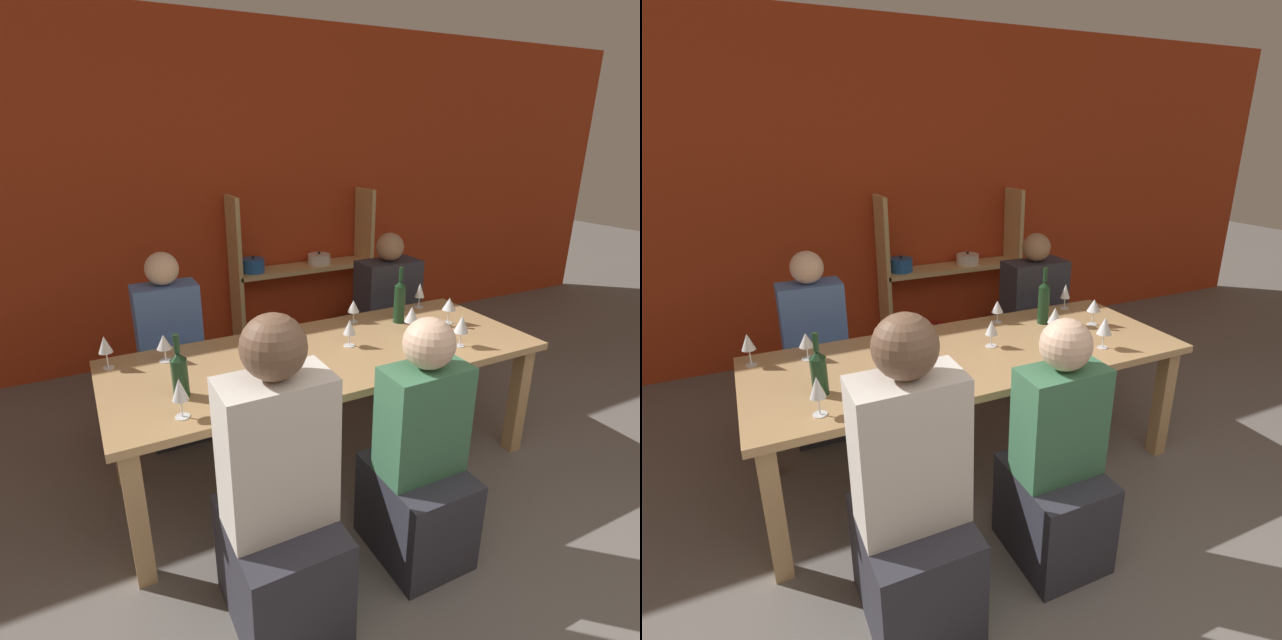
{
  "view_description": "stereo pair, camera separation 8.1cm",
  "coord_description": "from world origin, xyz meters",
  "views": [
    {
      "loc": [
        -1.21,
        -0.34,
        1.84
      ],
      "look_at": [
        -0.06,
        1.95,
        0.88
      ],
      "focal_mm": 28.0,
      "sensor_mm": 36.0,
      "label": 1
    },
    {
      "loc": [
        -1.14,
        -0.37,
        1.84
      ],
      "look_at": [
        -0.06,
        1.95,
        0.88
      ],
      "focal_mm": 28.0,
      "sensor_mm": 36.0,
      "label": 2
    }
  ],
  "objects": [
    {
      "name": "wine_glass_empty_a",
      "position": [
        0.08,
        1.87,
        0.83
      ],
      "size": [
        0.07,
        0.07,
        0.15
      ],
      "color": "white",
      "rests_on": "dining_table"
    },
    {
      "name": "person_near_b",
      "position": [
        0.0,
        1.1,
        0.43
      ],
      "size": [
        0.37,
        0.46,
        1.16
      ],
      "color": "#2D2D38",
      "rests_on": "ground_plane"
    },
    {
      "name": "wine_bottle_dark",
      "position": [
        -0.88,
        1.72,
        0.84
      ],
      "size": [
        0.07,
        0.07,
        0.3
      ],
      "color": "#19381E",
      "rests_on": "dining_table"
    },
    {
      "name": "wine_glass_red_b",
      "position": [
        0.3,
        2.19,
        0.82
      ],
      "size": [
        0.07,
        0.07,
        0.14
      ],
      "color": "white",
      "rests_on": "dining_table"
    },
    {
      "name": "person_far_a",
      "position": [
        0.85,
        2.63,
        0.42
      ],
      "size": [
        0.46,
        0.57,
        1.17
      ],
      "rotation": [
        0.0,
        0.0,
        3.14
      ],
      "color": "#2D2D38",
      "rests_on": "ground_plane"
    },
    {
      "name": "wine_glass_red_a",
      "position": [
        0.63,
        1.59,
        0.85
      ],
      "size": [
        0.08,
        0.08,
        0.18
      ],
      "color": "white",
      "rests_on": "dining_table"
    },
    {
      "name": "wine_bottle_green",
      "position": [
        0.55,
        2.06,
        0.87
      ],
      "size": [
        0.07,
        0.07,
        0.35
      ],
      "color": "#19381E",
      "rests_on": "dining_table"
    },
    {
      "name": "wine_glass_red_d",
      "position": [
        0.84,
        2.23,
        0.84
      ],
      "size": [
        0.06,
        0.06,
        0.17
      ],
      "color": "white",
      "rests_on": "dining_table"
    },
    {
      "name": "wine_glass_empty_b",
      "position": [
        -1.15,
        2.18,
        0.85
      ],
      "size": [
        0.07,
        0.07,
        0.17
      ],
      "color": "white",
      "rests_on": "dining_table"
    },
    {
      "name": "shelf_unit",
      "position": [
        0.59,
        3.63,
        0.47
      ],
      "size": [
        1.3,
        0.3,
        1.37
      ],
      "color": "tan",
      "rests_on": "ground_plane"
    },
    {
      "name": "cell_phone",
      "position": [
        -0.47,
        1.63,
        0.73
      ],
      "size": [
        0.14,
        0.16,
        0.01
      ],
      "color": "#1E2338",
      "rests_on": "dining_table"
    },
    {
      "name": "dining_table",
      "position": [
        -0.06,
        1.85,
        0.64
      ],
      "size": [
        2.34,
        0.91,
        0.73
      ],
      "color": "tan",
      "rests_on": "ground_plane"
    },
    {
      "name": "wall_back_red",
      "position": [
        0.0,
        3.83,
        1.35
      ],
      "size": [
        8.8,
        0.06,
        2.7
      ],
      "color": "#B23819",
      "rests_on": "ground_plane"
    },
    {
      "name": "person_far_b",
      "position": [
        -0.76,
        2.63,
        0.44
      ],
      "size": [
        0.38,
        0.48,
        1.19
      ],
      "rotation": [
        0.0,
        0.0,
        3.14
      ],
      "color": "#2D2D38",
      "rests_on": "ground_plane"
    },
    {
      "name": "wine_glass_red_c",
      "position": [
        0.81,
        1.91,
        0.85
      ],
      "size": [
        0.08,
        0.08,
        0.16
      ],
      "color": "white",
      "rests_on": "dining_table"
    },
    {
      "name": "wine_glass_white_c",
      "position": [
        -0.87,
        2.13,
        0.83
      ],
      "size": [
        0.08,
        0.08,
        0.15
      ],
      "color": "white",
      "rests_on": "dining_table"
    },
    {
      "name": "wine_glass_white_b",
      "position": [
        -0.91,
        1.54,
        0.85
      ],
      "size": [
        0.07,
        0.07,
        0.18
      ],
      "color": "white",
      "rests_on": "dining_table"
    },
    {
      "name": "wine_glass_white_a",
      "position": [
        0.48,
        1.84,
        0.85
      ],
      "size": [
        0.08,
        0.08,
        0.18
      ],
      "color": "white",
      "rests_on": "dining_table"
    },
    {
      "name": "person_near_a",
      "position": [
        -0.68,
        1.06,
        0.48
      ],
      "size": [
        0.4,
        0.5,
        1.3
      ],
      "color": "#2D2D38",
      "rests_on": "ground_plane"
    }
  ]
}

